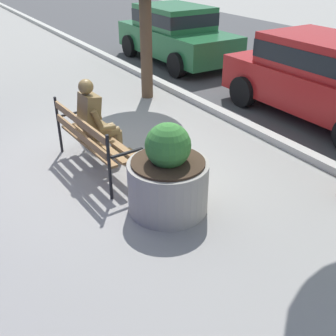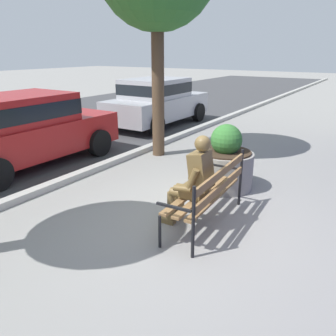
# 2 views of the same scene
# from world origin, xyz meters

# --- Properties ---
(ground_plane) EXTENTS (80.00, 80.00, 0.00)m
(ground_plane) POSITION_xyz_m (0.00, 0.00, 0.00)
(ground_plane) COLOR gray
(curb_stone) EXTENTS (60.00, 0.20, 0.12)m
(curb_stone) POSITION_xyz_m (0.00, 2.90, 0.06)
(curb_stone) COLOR #B2AFA8
(curb_stone) RESTS_ON ground
(park_bench) EXTENTS (1.82, 0.62, 0.95)m
(park_bench) POSITION_xyz_m (0.21, -0.18, 0.54)
(park_bench) COLOR olive
(park_bench) RESTS_ON ground
(bronze_statue_seated) EXTENTS (0.62, 0.78, 1.37)m
(bronze_statue_seated) POSITION_xyz_m (0.05, 0.03, 0.67)
(bronze_statue_seated) COLOR brown
(bronze_statue_seated) RESTS_ON ground
(concrete_planter) EXTENTS (1.03, 1.03, 1.19)m
(concrete_planter) POSITION_xyz_m (1.69, 0.23, 0.46)
(concrete_planter) COLOR gray
(concrete_planter) RESTS_ON ground
(parked_car_red) EXTENTS (4.11, 1.93, 1.56)m
(parked_car_red) POSITION_xyz_m (0.54, 4.47, 0.84)
(parked_car_red) COLOR #B21E1E
(parked_car_red) RESTS_ON ground
(parked_car_silver) EXTENTS (4.11, 1.93, 1.56)m
(parked_car_silver) POSITION_xyz_m (5.66, 4.47, 0.84)
(parked_car_silver) COLOR #B7B7BC
(parked_car_silver) RESTS_ON ground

